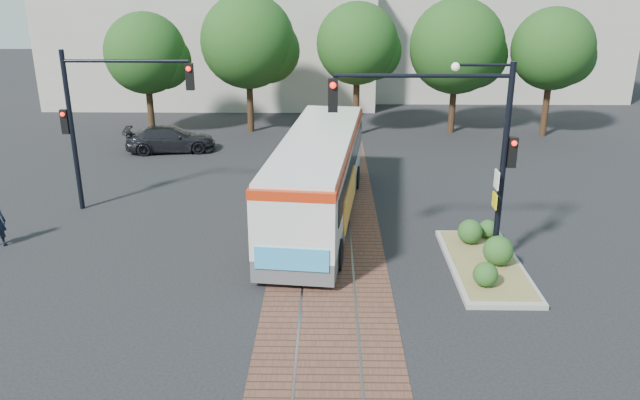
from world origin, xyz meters
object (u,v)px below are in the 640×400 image
at_px(city_bus, 318,173).
at_px(signal_pole_left, 100,109).
at_px(signal_pole_main, 463,134).
at_px(parked_car, 171,139).
at_px(traffic_island, 485,256).

relative_size(city_bus, signal_pole_left, 1.96).
bearing_deg(signal_pole_left, signal_pole_main, -21.45).
xyz_separation_m(signal_pole_left, parked_car, (0.30, 8.37, -3.22)).
bearing_deg(parked_car, signal_pole_left, 168.84).
bearing_deg(signal_pole_left, city_bus, -6.04).
distance_m(city_bus, signal_pole_main, 6.30).
distance_m(signal_pole_main, parked_car, 18.12).
relative_size(traffic_island, parked_car, 1.16).
distance_m(traffic_island, signal_pole_left, 14.50).
relative_size(traffic_island, signal_pole_main, 0.87).
xyz_separation_m(city_bus, parked_car, (-7.68, 9.22, -1.07)).
height_order(traffic_island, signal_pole_main, signal_pole_main).
bearing_deg(traffic_island, city_bus, 142.14).
distance_m(signal_pole_left, parked_car, 8.97).
bearing_deg(signal_pole_main, parked_car, 132.16).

